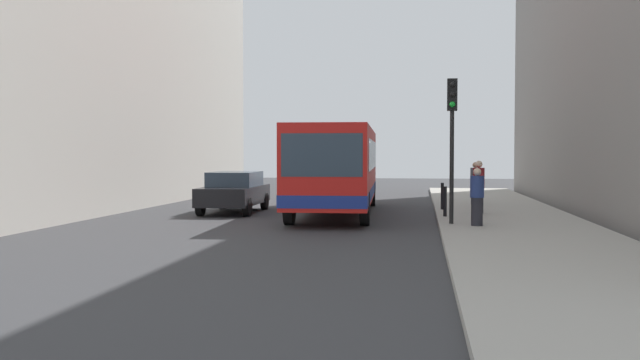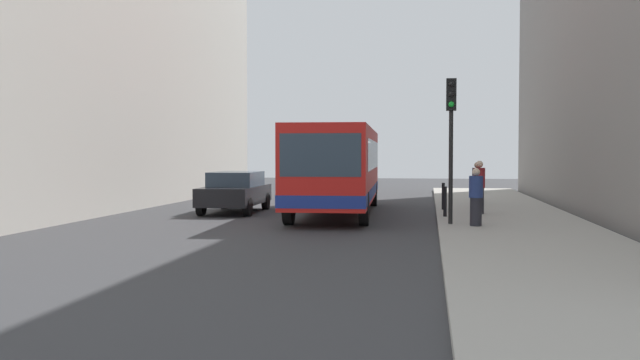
{
  "view_description": "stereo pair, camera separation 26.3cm",
  "coord_description": "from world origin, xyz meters",
  "px_view_note": "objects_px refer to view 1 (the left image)",
  "views": [
    {
      "loc": [
        2.68,
        -21.11,
        2.13
      ],
      "look_at": [
        -0.57,
        1.26,
        1.28
      ],
      "focal_mm": 38.99,
      "sensor_mm": 36.0,
      "label": 1
    },
    {
      "loc": [
        2.94,
        -21.07,
        2.13
      ],
      "look_at": [
        -0.57,
        1.26,
        1.28
      ],
      "focal_mm": 38.99,
      "sensor_mm": 36.0,
      "label": 2
    }
  ],
  "objects_px": {
    "bus": "(337,165)",
    "bollard_mid": "(442,196)",
    "car_beside_bus": "(234,191)",
    "pedestrian_far_sidewalk": "(475,183)",
    "bollard_near": "(445,201)",
    "pedestrian_near_signal": "(477,197)",
    "traffic_light": "(452,123)",
    "pedestrian_mid_sidewalk": "(479,187)"
  },
  "relations": [
    {
      "from": "bus",
      "to": "traffic_light",
      "type": "bearing_deg",
      "value": 127.73
    },
    {
      "from": "bus",
      "to": "bollard_near",
      "type": "relative_size",
      "value": 11.7
    },
    {
      "from": "pedestrian_far_sidewalk",
      "to": "traffic_light",
      "type": "bearing_deg",
      "value": -122.38
    },
    {
      "from": "car_beside_bus",
      "to": "bollard_mid",
      "type": "distance_m",
      "value": 7.51
    },
    {
      "from": "car_beside_bus",
      "to": "bollard_near",
      "type": "bearing_deg",
      "value": 161.92
    },
    {
      "from": "car_beside_bus",
      "to": "pedestrian_mid_sidewalk",
      "type": "bearing_deg",
      "value": 171.87
    },
    {
      "from": "pedestrian_mid_sidewalk",
      "to": "pedestrian_far_sidewalk",
      "type": "distance_m",
      "value": 4.43
    },
    {
      "from": "bollard_near",
      "to": "bollard_mid",
      "type": "distance_m",
      "value": 2.84
    },
    {
      "from": "car_beside_bus",
      "to": "pedestrian_near_signal",
      "type": "xyz_separation_m",
      "value": [
        8.25,
        -5.01,
        0.15
      ]
    },
    {
      "from": "traffic_light",
      "to": "car_beside_bus",
      "type": "bearing_deg",
      "value": 149.11
    },
    {
      "from": "bollard_mid",
      "to": "traffic_light",
      "type": "bearing_deg",
      "value": -88.89
    },
    {
      "from": "traffic_light",
      "to": "bollard_mid",
      "type": "relative_size",
      "value": 4.32
    },
    {
      "from": "bus",
      "to": "car_beside_bus",
      "type": "distance_m",
      "value": 3.89
    },
    {
      "from": "bollard_near",
      "to": "pedestrian_mid_sidewalk",
      "type": "bearing_deg",
      "value": 47.17
    },
    {
      "from": "traffic_light",
      "to": "pedestrian_near_signal",
      "type": "xyz_separation_m",
      "value": [
        0.67,
        -0.48,
        -2.07
      ]
    },
    {
      "from": "bollard_mid",
      "to": "pedestrian_near_signal",
      "type": "height_order",
      "value": "pedestrian_near_signal"
    },
    {
      "from": "bus",
      "to": "bollard_mid",
      "type": "xyz_separation_m",
      "value": [
        3.71,
        0.65,
        -1.1
      ]
    },
    {
      "from": "bollard_near",
      "to": "pedestrian_near_signal",
      "type": "height_order",
      "value": "pedestrian_near_signal"
    },
    {
      "from": "pedestrian_far_sidewalk",
      "to": "car_beside_bus",
      "type": "bearing_deg",
      "value": 177.79
    },
    {
      "from": "pedestrian_mid_sidewalk",
      "to": "pedestrian_far_sidewalk",
      "type": "bearing_deg",
      "value": 116.29
    },
    {
      "from": "bollard_mid",
      "to": "pedestrian_far_sidewalk",
      "type": "height_order",
      "value": "pedestrian_far_sidewalk"
    },
    {
      "from": "bus",
      "to": "traffic_light",
      "type": "height_order",
      "value": "traffic_light"
    },
    {
      "from": "bollard_near",
      "to": "pedestrian_mid_sidewalk",
      "type": "relative_size",
      "value": 0.54
    },
    {
      "from": "car_beside_bus",
      "to": "pedestrian_near_signal",
      "type": "distance_m",
      "value": 9.66
    },
    {
      "from": "traffic_light",
      "to": "bollard_mid",
      "type": "bearing_deg",
      "value": 91.11
    },
    {
      "from": "bus",
      "to": "pedestrian_near_signal",
      "type": "height_order",
      "value": "bus"
    },
    {
      "from": "car_beside_bus",
      "to": "bollard_near",
      "type": "xyz_separation_m",
      "value": [
        7.48,
        -2.22,
        -0.16
      ]
    },
    {
      "from": "bollard_near",
      "to": "bollard_mid",
      "type": "bearing_deg",
      "value": 90.0
    },
    {
      "from": "car_beside_bus",
      "to": "pedestrian_mid_sidewalk",
      "type": "height_order",
      "value": "pedestrian_mid_sidewalk"
    },
    {
      "from": "pedestrian_far_sidewalk",
      "to": "bollard_near",
      "type": "bearing_deg",
      "value": -126.92
    },
    {
      "from": "traffic_light",
      "to": "bollard_mid",
      "type": "height_order",
      "value": "traffic_light"
    },
    {
      "from": "pedestrian_near_signal",
      "to": "bollard_near",
      "type": "bearing_deg",
      "value": -133.15
    },
    {
      "from": "bollard_mid",
      "to": "pedestrian_far_sidewalk",
      "type": "bearing_deg",
      "value": 64.17
    },
    {
      "from": "car_beside_bus",
      "to": "pedestrian_near_signal",
      "type": "bearing_deg",
      "value": 147.18
    },
    {
      "from": "pedestrian_mid_sidewalk",
      "to": "bus",
      "type": "bearing_deg",
      "value": -162.08
    },
    {
      "from": "bollard_near",
      "to": "bollard_mid",
      "type": "height_order",
      "value": "same"
    },
    {
      "from": "traffic_light",
      "to": "bus",
      "type": "bearing_deg",
      "value": 130.23
    },
    {
      "from": "bollard_near",
      "to": "pedestrian_far_sidewalk",
      "type": "height_order",
      "value": "pedestrian_far_sidewalk"
    },
    {
      "from": "car_beside_bus",
      "to": "pedestrian_far_sidewalk",
      "type": "relative_size",
      "value": 2.68
    },
    {
      "from": "bollard_near",
      "to": "pedestrian_far_sidewalk",
      "type": "bearing_deg",
      "value": 76.46
    },
    {
      "from": "pedestrian_near_signal",
      "to": "bus",
      "type": "bearing_deg",
      "value": -106.62
    },
    {
      "from": "car_beside_bus",
      "to": "pedestrian_mid_sidewalk",
      "type": "xyz_separation_m",
      "value": [
        8.62,
        -1.0,
        0.25
      ]
    }
  ]
}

